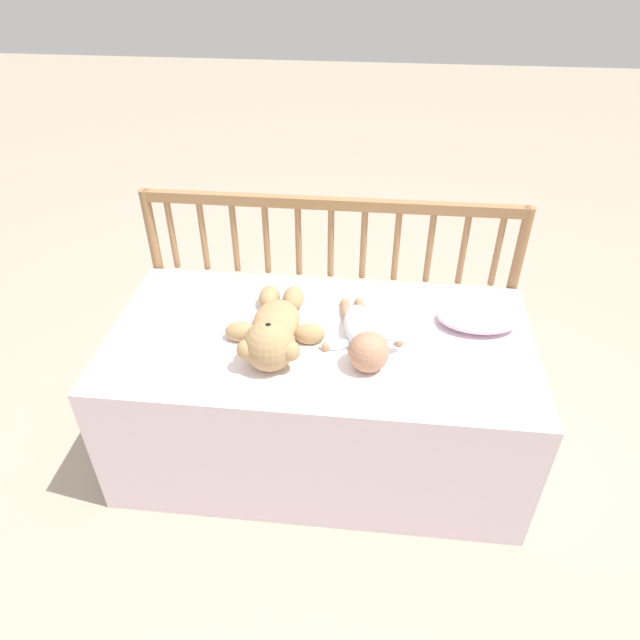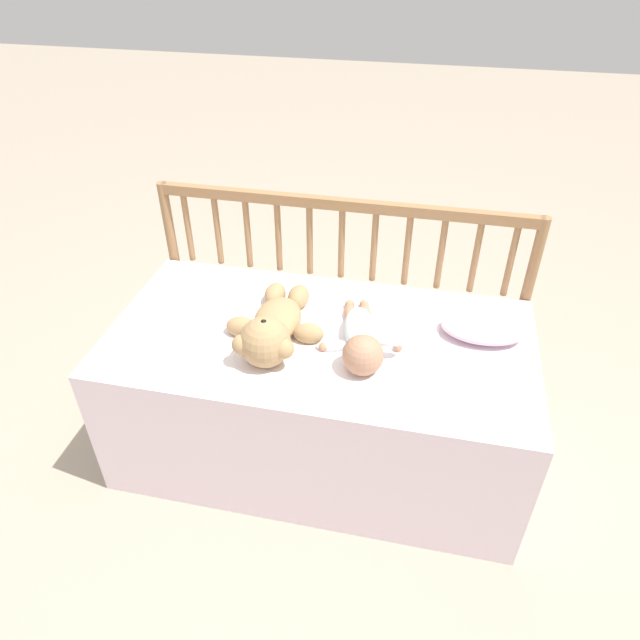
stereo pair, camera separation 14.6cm
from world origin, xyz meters
TOP-DOWN VIEW (x-y plane):
  - ground_plane at (0.00, 0.00)m, footprint 12.00×12.00m
  - crib_mattress at (0.00, 0.00)m, footprint 1.31×0.67m
  - crib_rail at (0.00, 0.36)m, footprint 1.31×0.04m
  - blanket at (-0.02, 0.01)m, footprint 0.76×0.53m
  - teddy_bear at (-0.13, -0.06)m, footprint 0.31×0.43m
  - baby at (0.13, -0.05)m, footprint 0.27×0.38m
  - small_pillow at (0.49, 0.11)m, footprint 0.25×0.16m

SIDE VIEW (x-z plane):
  - ground_plane at x=0.00m, z-range 0.00..0.00m
  - crib_mattress at x=0.00m, z-range 0.00..0.50m
  - blanket at x=-0.02m, z-range 0.50..0.51m
  - small_pillow at x=0.49m, z-range 0.50..0.56m
  - baby at x=0.13m, z-range 0.49..0.60m
  - teddy_bear at x=-0.13m, z-range 0.48..0.63m
  - crib_rail at x=0.00m, z-range 0.18..0.97m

